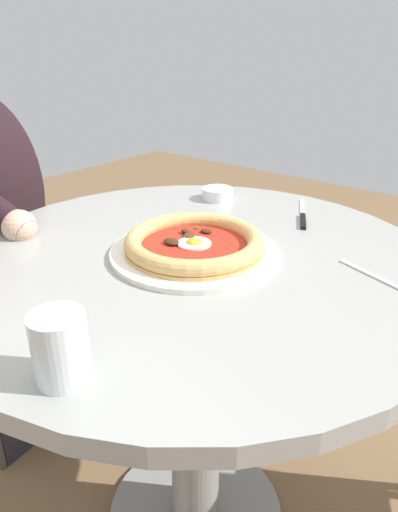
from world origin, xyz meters
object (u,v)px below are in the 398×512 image
dining_table (195,326)px  ramekin_capers (217,193)px  fork_utensil (378,278)px  pizza_on_plate (198,245)px  water_glass (61,352)px  steak_knife (303,217)px

dining_table → ramekin_capers: bearing=29.8°
dining_table → fork_utensil: fork_utensil is taller
dining_table → fork_utensil: size_ratio=5.85×
fork_utensil → ramekin_capers: bearing=69.8°
pizza_on_plate → water_glass: bearing=-164.9°
dining_table → pizza_on_plate: pizza_on_plate is taller
pizza_on_plate → steak_knife: pizza_on_plate is taller
pizza_on_plate → dining_table: bearing=130.3°
water_glass → steak_knife: (0.67, 0.04, -0.03)m
water_glass → fork_utensil: (0.48, -0.20, -0.04)m
ramekin_capers → fork_utensil: (-0.17, -0.47, -0.01)m
steak_knife → fork_utensil: steak_knife is taller
steak_knife → fork_utensil: bearing=-127.8°
dining_table → ramekin_capers: 0.38m
pizza_on_plate → steak_knife: size_ratio=1.70×
dining_table → ramekin_capers: size_ratio=11.84×
steak_knife → ramekin_capers: ramekin_capers is taller
dining_table → pizza_on_plate: 0.18m
steak_knife → fork_utensil: 0.30m
pizza_on_plate → fork_utensil: 0.32m
water_glass → steak_knife: bearing=3.3°
dining_table → pizza_on_plate: (0.00, -0.00, 0.18)m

